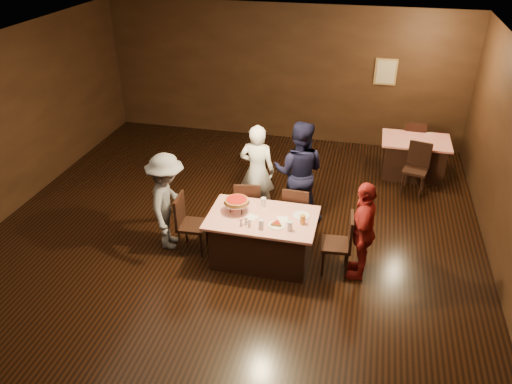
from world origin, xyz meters
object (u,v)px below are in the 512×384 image
back_table (413,157)px  diner_grey_knit (167,202)px  main_table (262,238)px  chair_far_left (248,205)px  pizza_stand (237,201)px  glass_back (263,202)px  diner_red_shirt (363,230)px  chair_end_right (336,243)px  glass_amber (303,220)px  chair_back_far (413,141)px  chair_far_right (297,211)px  diner_navy_hoodie (299,172)px  chair_end_left (192,224)px  chair_back_near (416,169)px  diner_white_jacket (257,171)px  plate_empty (301,216)px  glass_front_right (290,226)px  glass_front_left (261,224)px

back_table → diner_grey_knit: diner_grey_knit is taller
main_table → chair_far_left: 0.85m
pizza_stand → glass_back: pizza_stand is taller
pizza_stand → diner_red_shirt: bearing=-1.8°
chair_end_right → glass_amber: 0.62m
main_table → pizza_stand: pizza_stand is taller
chair_back_far → chair_far_right: bearing=61.2°
pizza_stand → glass_back: (0.35, 0.25, -0.11)m
chair_end_right → chair_back_far: 4.20m
chair_far_right → diner_navy_hoodie: (-0.07, 0.54, 0.42)m
chair_end_left → diner_navy_hoodie: bearing=-51.2°
chair_end_right → chair_back_near: bearing=151.4°
chair_back_far → glass_back: bearing=59.1°
diner_red_shirt → diner_navy_hoodie: bearing=-136.6°
main_table → diner_white_jacket: diner_white_jacket is taller
main_table → chair_far_right: size_ratio=1.68×
diner_grey_knit → plate_empty: diner_grey_knit is taller
diner_grey_knit → glass_front_right: size_ratio=11.32×
chair_back_far → glass_front_left: chair_back_far is taller
chair_far_right → glass_front_right: chair_far_right is taller
chair_far_left → diner_red_shirt: bearing=149.5°
diner_navy_hoodie → glass_front_left: 1.62m
diner_grey_knit → glass_amber: diner_grey_knit is taller
plate_empty → glass_amber: size_ratio=1.79×
chair_end_right → glass_amber: bearing=-88.8°
main_table → chair_far_left: chair_far_left is taller
diner_navy_hoodie → plate_empty: (0.22, -1.14, -0.12)m
chair_far_right → chair_back_near: (1.92, 1.97, 0.00)m
chair_far_right → diner_white_jacket: diner_white_jacket is taller
chair_far_right → diner_white_jacket: 1.02m
diner_grey_knit → plate_empty: size_ratio=6.34×
chair_far_left → chair_back_near: 3.36m
chair_end_left → diner_red_shirt: 2.57m
chair_end_left → diner_grey_knit: (-0.40, 0.04, 0.32)m
main_table → pizza_stand: 0.70m
diner_navy_hoodie → glass_front_right: diner_navy_hoodie is taller
main_table → back_table: 4.13m
main_table → diner_navy_hoodie: bearing=75.6°
diner_red_shirt → chair_back_far: bearing=170.4°
chair_end_right → glass_front_right: size_ratio=6.79×
chair_back_near → glass_front_left: 3.79m
diner_red_shirt → glass_front_right: 1.03m
glass_front_left → chair_far_right: bearing=71.6°
chair_far_right → chair_end_right: 1.03m
diner_white_jacket → glass_amber: (0.98, -1.35, 0.01)m
glass_back → glass_amber: bearing=-28.3°
diner_grey_knit → glass_back: diner_grey_knit is taller
back_table → diner_navy_hoodie: diner_navy_hoodie is taller
chair_end_left → diner_grey_knit: 0.51m
diner_grey_knit → chair_end_left: bearing=-106.3°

